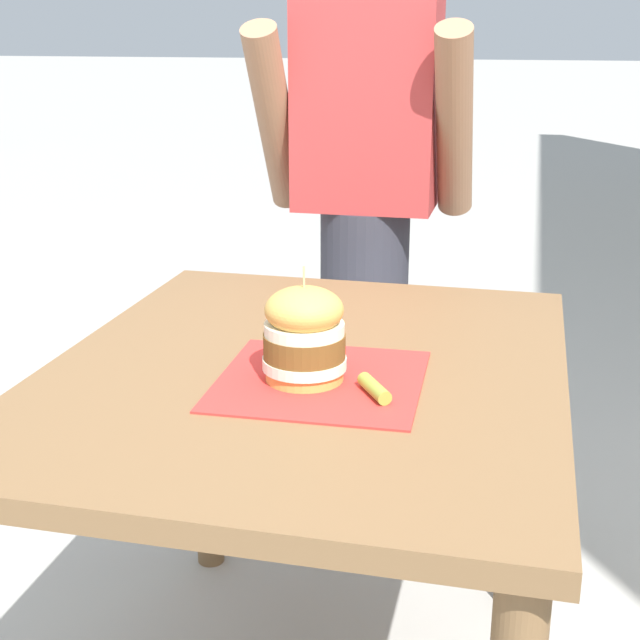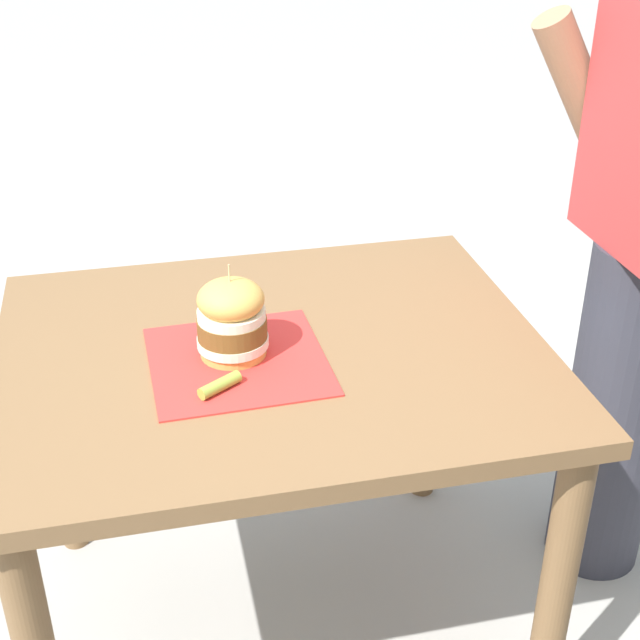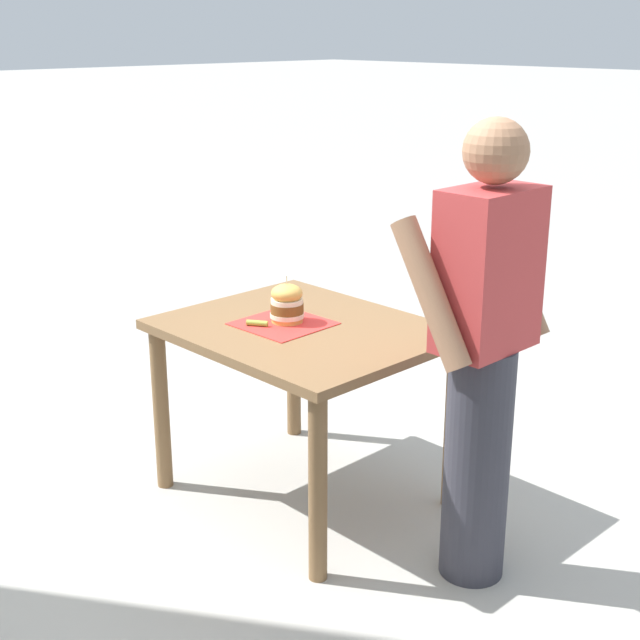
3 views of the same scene
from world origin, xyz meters
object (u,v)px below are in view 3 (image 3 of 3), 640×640
at_px(pickle_spear, 257,323).
at_px(diner_across_table, 483,351).
at_px(sandwich, 287,303).
at_px(patio_table, 303,354).

xyz_separation_m(pickle_spear, diner_across_table, (-0.20, 0.98, 0.09)).
relative_size(sandwich, pickle_spear, 2.21).
height_order(patio_table, diner_across_table, diner_across_table).
bearing_deg(pickle_spear, diner_across_table, 101.48).
height_order(sandwich, pickle_spear, sandwich).
distance_m(patio_table, diner_across_table, 0.89).
bearing_deg(diner_across_table, sandwich, -85.61).
distance_m(patio_table, sandwich, 0.22).
relative_size(patio_table, sandwich, 5.61).
bearing_deg(sandwich, pickle_spear, -18.65).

